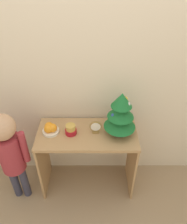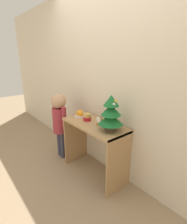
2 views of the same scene
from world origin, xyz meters
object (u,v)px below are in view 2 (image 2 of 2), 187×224
Objects in this scene: singing_bowl at (87,117)px; mini_tree at (111,113)px; fruit_bowl at (80,114)px; desk_clock at (99,120)px; child_figure at (59,117)px.

mini_tree is at bearing 0.85° from singing_bowl.
mini_tree reaches higher than fruit_bowl.
fruit_bowl is 0.41m from desk_clock.
child_figure is at bearing -169.31° from desk_clock.
child_figure is (-0.35, -0.14, -0.12)m from fruit_bowl.
fruit_bowl is at bearing 175.26° from singing_bowl.
desk_clock is (0.22, 0.02, 0.02)m from singing_bowl.
mini_tree is 0.64m from fruit_bowl.
mini_tree is 0.26m from desk_clock.
fruit_bowl is at bearing 22.11° from child_figure.
singing_bowl is at bearing -179.15° from mini_tree.
desk_clock is (-0.21, 0.01, -0.15)m from mini_tree.
child_figure reaches higher than singing_bowl.
fruit_bowl is 1.48× the size of singing_bowl.
mini_tree reaches higher than singing_bowl.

